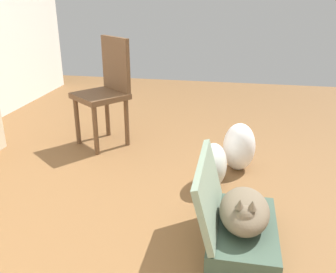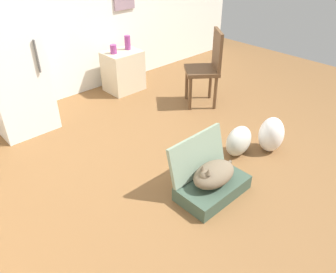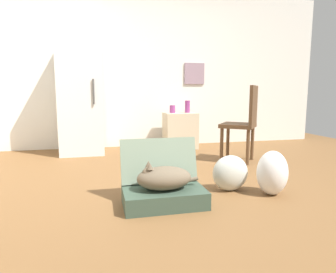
{
  "view_description": "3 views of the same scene",
  "coord_description": "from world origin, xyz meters",
  "px_view_note": "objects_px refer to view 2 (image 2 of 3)",
  "views": [
    {
      "loc": [
        -2.1,
        -0.48,
        1.39
      ],
      "look_at": [
        0.04,
        -0.07,
        0.52
      ],
      "focal_mm": 39.62,
      "sensor_mm": 36.0,
      "label": 1
    },
    {
      "loc": [
        -2.1,
        -1.94,
        2.06
      ],
      "look_at": [
        -0.4,
        -0.12,
        0.47
      ],
      "focal_mm": 35.06,
      "sensor_mm": 36.0,
      "label": 2
    },
    {
      "loc": [
        -0.75,
        -2.8,
        0.9
      ],
      "look_at": [
        -0.13,
        -0.16,
        0.5
      ],
      "focal_mm": 31.55,
      "sensor_mm": 36.0,
      "label": 3
    }
  ],
  "objects_px": {
    "suitcase_base": "(213,188)",
    "vase_short": "(127,43)",
    "cat": "(213,174)",
    "chair": "(207,66)",
    "refrigerator": "(9,60)",
    "side_table": "(123,71)",
    "plastic_bag_white": "(239,141)",
    "vase_tall": "(113,49)",
    "plastic_bag_clear": "(271,135)"
  },
  "relations": [
    {
      "from": "suitcase_base",
      "to": "plastic_bag_white",
      "type": "relative_size",
      "value": 1.93
    },
    {
      "from": "plastic_bag_white",
      "to": "plastic_bag_clear",
      "type": "xyz_separation_m",
      "value": [
        0.32,
        -0.19,
        0.03
      ]
    },
    {
      "from": "vase_tall",
      "to": "vase_short",
      "type": "height_order",
      "value": "vase_short"
    },
    {
      "from": "chair",
      "to": "side_table",
      "type": "bearing_deg",
      "value": -116.35
    },
    {
      "from": "side_table",
      "to": "chair",
      "type": "bearing_deg",
      "value": -64.53
    },
    {
      "from": "side_table",
      "to": "vase_tall",
      "type": "height_order",
      "value": "vase_tall"
    },
    {
      "from": "plastic_bag_white",
      "to": "chair",
      "type": "bearing_deg",
      "value": 57.52
    },
    {
      "from": "plastic_bag_white",
      "to": "vase_short",
      "type": "height_order",
      "value": "vase_short"
    },
    {
      "from": "plastic_bag_clear",
      "to": "side_table",
      "type": "bearing_deg",
      "value": 94.54
    },
    {
      "from": "refrigerator",
      "to": "side_table",
      "type": "distance_m",
      "value": 1.64
    },
    {
      "from": "cat",
      "to": "plastic_bag_clear",
      "type": "height_order",
      "value": "plastic_bag_clear"
    },
    {
      "from": "vase_tall",
      "to": "plastic_bag_white",
      "type": "bearing_deg",
      "value": -89.95
    },
    {
      "from": "cat",
      "to": "vase_tall",
      "type": "height_order",
      "value": "vase_tall"
    },
    {
      "from": "cat",
      "to": "plastic_bag_white",
      "type": "xyz_separation_m",
      "value": [
        0.69,
        0.23,
        -0.07
      ]
    },
    {
      "from": "plastic_bag_clear",
      "to": "side_table",
      "type": "xyz_separation_m",
      "value": [
        -0.19,
        2.38,
        0.09
      ]
    },
    {
      "from": "cat",
      "to": "vase_short",
      "type": "height_order",
      "value": "vase_short"
    },
    {
      "from": "suitcase_base",
      "to": "side_table",
      "type": "height_order",
      "value": "side_table"
    },
    {
      "from": "side_table",
      "to": "plastic_bag_white",
      "type": "bearing_deg",
      "value": -93.31
    },
    {
      "from": "cat",
      "to": "vase_tall",
      "type": "relative_size",
      "value": 4.18
    },
    {
      "from": "vase_short",
      "to": "chair",
      "type": "distance_m",
      "value": 1.24
    },
    {
      "from": "cat",
      "to": "chair",
      "type": "distance_m",
      "value": 1.89
    },
    {
      "from": "plastic_bag_clear",
      "to": "refrigerator",
      "type": "distance_m",
      "value": 2.97
    },
    {
      "from": "cat",
      "to": "refrigerator",
      "type": "distance_m",
      "value": 2.55
    },
    {
      "from": "vase_short",
      "to": "cat",
      "type": "bearing_deg",
      "value": -111.08
    },
    {
      "from": "plastic_bag_clear",
      "to": "plastic_bag_white",
      "type": "bearing_deg",
      "value": 149.29
    },
    {
      "from": "plastic_bag_clear",
      "to": "side_table",
      "type": "relative_size",
      "value": 0.68
    },
    {
      "from": "plastic_bag_white",
      "to": "vase_short",
      "type": "distance_m",
      "value": 2.29
    },
    {
      "from": "plastic_bag_white",
      "to": "side_table",
      "type": "bearing_deg",
      "value": 86.69
    },
    {
      "from": "suitcase_base",
      "to": "chair",
      "type": "bearing_deg",
      "value": 43.5
    },
    {
      "from": "vase_short",
      "to": "side_table",
      "type": "bearing_deg",
      "value": -169.51
    },
    {
      "from": "refrigerator",
      "to": "vase_tall",
      "type": "distance_m",
      "value": 1.43
    },
    {
      "from": "refrigerator",
      "to": "chair",
      "type": "distance_m",
      "value": 2.37
    },
    {
      "from": "cat",
      "to": "plastic_bag_white",
      "type": "bearing_deg",
      "value": 18.32
    },
    {
      "from": "chair",
      "to": "plastic_bag_white",
      "type": "bearing_deg",
      "value": 5.71
    },
    {
      "from": "cat",
      "to": "plastic_bag_white",
      "type": "height_order",
      "value": "cat"
    },
    {
      "from": "suitcase_base",
      "to": "cat",
      "type": "xyz_separation_m",
      "value": [
        -0.01,
        0.0,
        0.16
      ]
    },
    {
      "from": "plastic_bag_white",
      "to": "side_table",
      "type": "xyz_separation_m",
      "value": [
        0.13,
        2.19,
        0.12
      ]
    },
    {
      "from": "side_table",
      "to": "vase_short",
      "type": "distance_m",
      "value": 0.41
    },
    {
      "from": "side_table",
      "to": "chair",
      "type": "height_order",
      "value": "chair"
    },
    {
      "from": "suitcase_base",
      "to": "vase_tall",
      "type": "bearing_deg",
      "value": 74.45
    },
    {
      "from": "refrigerator",
      "to": "plastic_bag_white",
      "type": "bearing_deg",
      "value": -56.51
    },
    {
      "from": "refrigerator",
      "to": "vase_tall",
      "type": "bearing_deg",
      "value": 2.5
    },
    {
      "from": "suitcase_base",
      "to": "vase_short",
      "type": "height_order",
      "value": "vase_short"
    },
    {
      "from": "side_table",
      "to": "vase_short",
      "type": "height_order",
      "value": "vase_short"
    },
    {
      "from": "side_table",
      "to": "chair",
      "type": "xyz_separation_m",
      "value": [
        0.54,
        -1.14,
        0.25
      ]
    },
    {
      "from": "plastic_bag_clear",
      "to": "refrigerator",
      "type": "relative_size",
      "value": 0.24
    },
    {
      "from": "vase_tall",
      "to": "chair",
      "type": "xyz_separation_m",
      "value": [
        0.67,
        -1.15,
        -0.1
      ]
    },
    {
      "from": "plastic_bag_white",
      "to": "chair",
      "type": "relative_size",
      "value": 0.34
    },
    {
      "from": "suitcase_base",
      "to": "side_table",
      "type": "relative_size",
      "value": 1.13
    },
    {
      "from": "side_table",
      "to": "chair",
      "type": "distance_m",
      "value": 1.29
    }
  ]
}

